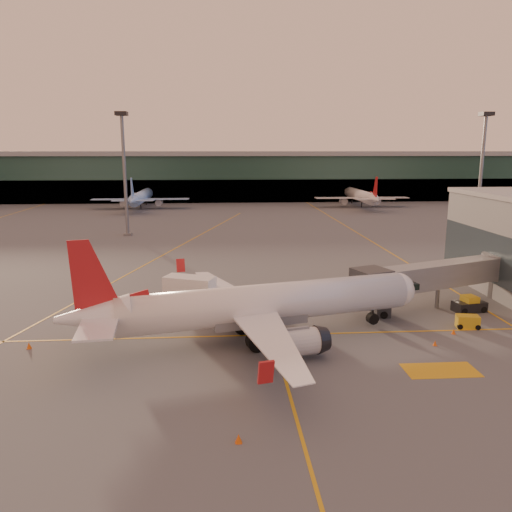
{
  "coord_description": "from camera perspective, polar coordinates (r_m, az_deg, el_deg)",
  "views": [
    {
      "loc": [
        0.16,
        -41.14,
        17.73
      ],
      "look_at": [
        4.31,
        19.01,
        5.0
      ],
      "focal_mm": 35.0,
      "sensor_mm": 36.0,
      "label": 1
    }
  ],
  "objects": [
    {
      "name": "ground",
      "position": [
        44.8,
        -3.91,
        -11.42
      ],
      "size": [
        600.0,
        600.0,
        0.0
      ],
      "primitive_type": "plane",
      "color": "#4C4F54",
      "rests_on": "ground"
    },
    {
      "name": "cone_tail",
      "position": [
        50.76,
        -24.51,
        -9.31
      ],
      "size": [
        0.46,
        0.46,
        0.59
      ],
      "color": "#DE560B",
      "rests_on": "ground"
    },
    {
      "name": "terminal",
      "position": [
        183.15,
        -4.04,
        9.09
      ],
      "size": [
        400.0,
        20.0,
        17.6
      ],
      "color": "#19382D",
      "rests_on": "ground"
    },
    {
      "name": "distant_aircraft_row",
      "position": [
        160.48,
        -0.11,
        5.58
      ],
      "size": [
        350.0,
        34.0,
        13.0
      ],
      "color": "#96C0FC",
      "rests_on": "ground"
    },
    {
      "name": "cone_fwd",
      "position": [
        49.86,
        19.78,
        -9.36
      ],
      "size": [
        0.39,
        0.39,
        0.49
      ],
      "color": "#DE560B",
      "rests_on": "ground"
    },
    {
      "name": "taxi_markings",
      "position": [
        87.76,
        -8.76,
        0.13
      ],
      "size": [
        100.12,
        173.0,
        0.01
      ],
      "color": "gold",
      "rests_on": "ground"
    },
    {
      "name": "mast_east_near",
      "position": [
        116.85,
        24.4,
        9.47
      ],
      "size": [
        2.4,
        2.4,
        25.6
      ],
      "color": "slate",
      "rests_on": "ground"
    },
    {
      "name": "gpu_cart",
      "position": [
        55.71,
        23.03,
        -6.94
      ],
      "size": [
        2.42,
        1.71,
        1.3
      ],
      "rotation": [
        0.0,
        0.0,
        -0.18
      ],
      "color": "gold",
      "rests_on": "ground"
    },
    {
      "name": "jet_bridge",
      "position": [
        61.49,
        20.95,
        -2.1
      ],
      "size": [
        22.44,
        11.1,
        5.43
      ],
      "color": "slate",
      "rests_on": "ground"
    },
    {
      "name": "cone_wing_left",
      "position": [
        64.94,
        -1.62,
        -3.7
      ],
      "size": [
        0.4,
        0.4,
        0.51
      ],
      "color": "#DE560B",
      "rests_on": "ground"
    },
    {
      "name": "cone_wing_right",
      "position": [
        32.89,
        -2.0,
        -20.12
      ],
      "size": [
        0.46,
        0.46,
        0.59
      ],
      "color": "#DE560B",
      "rests_on": "ground"
    },
    {
      "name": "cone_nose",
      "position": [
        53.5,
        21.66,
        -8.02
      ],
      "size": [
        0.42,
        0.42,
        0.54
      ],
      "color": "#DE560B",
      "rests_on": "ground"
    },
    {
      "name": "main_airplane",
      "position": [
        47.21,
        0.05,
        -5.7
      ],
      "size": [
        34.63,
        31.55,
        10.59
      ],
      "rotation": [
        0.0,
        0.0,
        0.25
      ],
      "color": "white",
      "rests_on": "ground"
    },
    {
      "name": "pushback_tug",
      "position": [
        61.27,
        23.21,
        -5.18
      ],
      "size": [
        3.77,
        2.45,
        1.8
      ],
      "rotation": [
        0.0,
        0.0,
        0.17
      ],
      "color": "black",
      "rests_on": "ground"
    },
    {
      "name": "catering_truck",
      "position": [
        55.47,
        -7.52,
        -4.21
      ],
      "size": [
        5.96,
        4.22,
        4.25
      ],
      "rotation": [
        0.0,
        0.0,
        -0.38
      ],
      "color": "#A22717",
      "rests_on": "ground"
    },
    {
      "name": "mast_west_near",
      "position": [
        109.06,
        -14.83,
        10.03
      ],
      "size": [
        2.4,
        2.4,
        25.6
      ],
      "color": "slate",
      "rests_on": "ground"
    }
  ]
}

